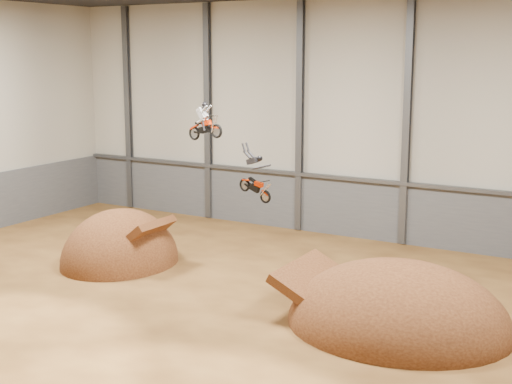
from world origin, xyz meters
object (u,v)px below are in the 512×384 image
takeoff_ramp (120,263)px  fmx_rider_a (206,119)px  landing_ramp (397,326)px  fmx_rider_b (253,173)px

takeoff_ramp → fmx_rider_a: (5.46, 0.08, 7.79)m
landing_ramp → fmx_rider_b: (-6.67, -0.07, 5.71)m
takeoff_ramp → fmx_rider_a: fmx_rider_a is taller
takeoff_ramp → fmx_rider_b: bearing=-8.2°
fmx_rider_a → fmx_rider_b: size_ratio=0.85×
takeoff_ramp → landing_ramp: 15.54m
landing_ramp → fmx_rider_b: size_ratio=3.72×
landing_ramp → takeoff_ramp: bearing=175.6°
fmx_rider_a → fmx_rider_b: bearing=-12.9°
takeoff_ramp → fmx_rider_a: bearing=0.9°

